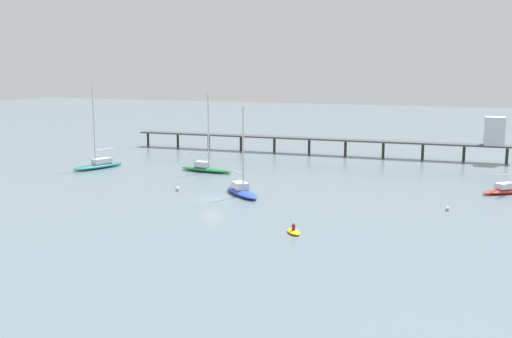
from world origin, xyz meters
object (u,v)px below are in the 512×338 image
Objects in this scene: sailboat_red at (509,188)px; mooring_buoy_outer at (447,208)px; mooring_buoy_near at (177,189)px; sailboat_green at (206,167)px; sailboat_blue at (242,189)px; sailboat_teal at (99,164)px; dinghy_yellow at (294,231)px; pier at (384,136)px.

mooring_buoy_outer is at bearing -117.38° from sailboat_red.
mooring_buoy_near is (-41.48, -15.05, -0.35)m from sailboat_red.
sailboat_blue is at bearing -48.68° from sailboat_green.
sailboat_blue is at bearing -18.54° from sailboat_teal.
sailboat_blue is 31.56m from sailboat_teal.
sailboat_green is at bearing 101.81° from mooring_buoy_near.
sailboat_teal is 25.96× the size of mooring_buoy_outer.
sailboat_teal is 22.53× the size of mooring_buoy_near.
sailboat_teal is at bearing -168.22° from sailboat_green.
dinghy_yellow is at bearing -33.41° from mooring_buoy_near.
sailboat_green is at bearing 130.11° from dinghy_yellow.
dinghy_yellow is 4.97× the size of mooring_buoy_outer.
sailboat_blue is 18.31m from sailboat_green.
sailboat_blue is at bearing -178.14° from mooring_buoy_outer.
sailboat_blue is at bearing 128.96° from dinghy_yellow.
pier is 40.91m from mooring_buoy_outer.
sailboat_green is 21.27× the size of mooring_buoy_near.
sailboat_teal reaches higher than sailboat_green.
pier is 32.71m from sailboat_red.
sailboat_teal is at bearing 161.46° from sailboat_blue.
dinghy_yellow is (11.98, -14.82, -0.48)m from sailboat_blue.
sailboat_blue is at bearing -106.65° from pier.
dinghy_yellow is 25.15m from mooring_buoy_near.
sailboat_blue reaches higher than dinghy_yellow.
sailboat_teal is 56.29m from mooring_buoy_outer.
dinghy_yellow is 4.31× the size of mooring_buoy_near.
mooring_buoy_outer is at bearing 1.86° from sailboat_blue.
pier is at bearing 90.30° from dinghy_yellow.
mooring_buoy_outer is (13.91, -38.28, -3.77)m from pier.
sailboat_teal reaches higher than sailboat_red.
mooring_buoy_near is at bearing -160.06° from sailboat_red.
sailboat_green is (17.83, 3.72, -0.04)m from sailboat_teal.
sailboat_red is at bearing 19.94° from mooring_buoy_near.
dinghy_yellow reaches higher than mooring_buoy_near.
sailboat_red is 20.92× the size of mooring_buoy_outer.
sailboat_teal is 18.21m from sailboat_green.
sailboat_teal is 5.22× the size of dinghy_yellow.
sailboat_green is at bearing 131.32° from sailboat_blue.
pier is 120.93× the size of mooring_buoy_near.
sailboat_red is (44.56, 0.33, -0.09)m from sailboat_green.
dinghy_yellow is at bearing -125.34° from sailboat_red.
sailboat_green reaches higher than pier.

